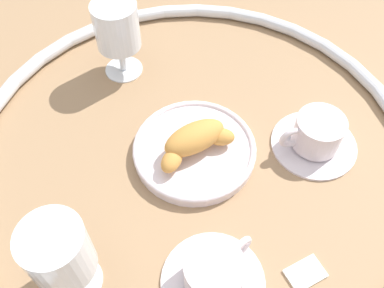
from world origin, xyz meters
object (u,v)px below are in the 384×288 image
object	(u,v)px
juice_glass_right	(59,254)
juice_glass_left	(117,29)
croissant_large	(193,141)
pastry_plate	(192,151)
sugar_packet	(306,273)
coffee_cup_near	(214,275)
coffee_cup_far	(316,136)

from	to	relation	value
juice_glass_right	juice_glass_left	bearing A→B (deg)	-125.88
croissant_large	juice_glass_right	bearing A→B (deg)	20.18
pastry_plate	sugar_packet	distance (m)	0.24
pastry_plate	coffee_cup_near	xyz separation A→B (m)	(0.08, 0.18, 0.01)
coffee_cup_far	juice_glass_left	distance (m)	0.37
pastry_plate	juice_glass_left	size ratio (longest dim) A/B	1.37
croissant_large	juice_glass_right	xyz separation A→B (m)	(0.23, 0.09, 0.05)
pastry_plate	sugar_packet	world-z (taller)	pastry_plate
sugar_packet	pastry_plate	bearing A→B (deg)	-79.23
coffee_cup_near	croissant_large	bearing A→B (deg)	-114.58
juice_glass_left	croissant_large	bearing A→B (deg)	90.94
pastry_plate	coffee_cup_far	bearing A→B (deg)	153.40
pastry_plate	coffee_cup_near	world-z (taller)	coffee_cup_near
sugar_packet	coffee_cup_far	bearing A→B (deg)	-129.35
pastry_plate	croissant_large	size ratio (longest dim) A/B	1.40
coffee_cup_near	sugar_packet	bearing A→B (deg)	152.54
coffee_cup_far	croissant_large	bearing A→B (deg)	-25.74
pastry_plate	croissant_large	bearing A→B (deg)	88.53
coffee_cup_far	juice_glass_right	xyz separation A→B (m)	(0.41, 0.00, 0.07)
coffee_cup_far	sugar_packet	xyz separation A→B (m)	(0.15, 0.15, -0.02)
croissant_large	juice_glass_left	distance (m)	0.24
coffee_cup_far	juice_glass_left	world-z (taller)	juice_glass_left
pastry_plate	juice_glass_right	distance (m)	0.26
croissant_large	coffee_cup_near	world-z (taller)	croissant_large
pastry_plate	juice_glass_right	xyz separation A→B (m)	(0.23, 0.09, 0.08)
pastry_plate	sugar_packet	xyz separation A→B (m)	(-0.02, 0.24, -0.01)
pastry_plate	coffee_cup_near	size ratio (longest dim) A/B	1.41
coffee_cup_near	sugar_packet	size ratio (longest dim) A/B	2.72
juice_glass_right	sugar_packet	size ratio (longest dim) A/B	2.80
coffee_cup_near	coffee_cup_far	distance (m)	0.27
coffee_cup_near	juice_glass_right	distance (m)	0.19
coffee_cup_near	juice_glass_left	size ratio (longest dim) A/B	0.97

